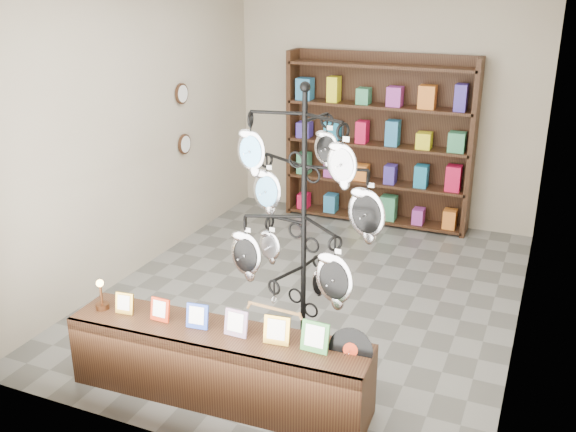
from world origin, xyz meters
The scene contains 6 objects.
ground centered at (0.00, 0.00, 0.00)m, with size 5.00×5.00×0.00m, color slate.
room_envelope centered at (0.00, 0.00, 1.85)m, with size 5.00×5.00×5.00m.
display_tree centered at (0.45, -1.42, 1.37)m, with size 1.22×1.14×2.38m.
front_shelf centered at (-0.03, -1.95, 0.29)m, with size 2.37×0.59×0.83m.
back_shelving centered at (0.00, 2.30, 1.03)m, with size 2.42×0.36×2.20m.
wall_clocks centered at (-1.97, 0.80, 1.50)m, with size 0.03×0.24×0.84m.
Camera 1 is at (2.11, -5.59, 3.04)m, focal length 40.00 mm.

